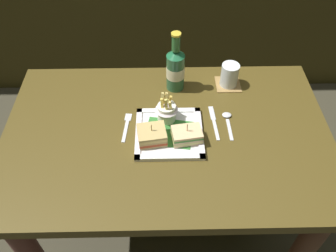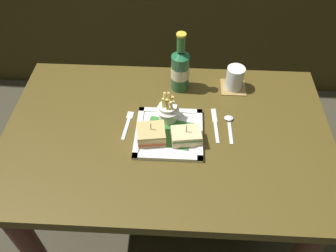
# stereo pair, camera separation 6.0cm
# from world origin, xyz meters

# --- Properties ---
(ground_plane) EXTENTS (6.00, 6.00, 0.00)m
(ground_plane) POSITION_xyz_m (0.00, 0.00, 0.00)
(ground_plane) COLOR #3B3627
(dining_table) EXTENTS (1.19, 0.75, 0.76)m
(dining_table) POSITION_xyz_m (0.00, 0.00, 0.61)
(dining_table) COLOR #4E3E18
(dining_table) RESTS_ON ground_plane
(square_plate) EXTENTS (0.24, 0.24, 0.02)m
(square_plate) POSITION_xyz_m (0.01, -0.01, 0.77)
(square_plate) COLOR white
(square_plate) RESTS_ON dining_table
(sandwich_half_left) EXTENTS (0.11, 0.10, 0.08)m
(sandwich_half_left) POSITION_xyz_m (-0.05, -0.04, 0.80)
(sandwich_half_left) COLOR tan
(sandwich_half_left) RESTS_ON square_plate
(sandwich_half_right) EXTENTS (0.11, 0.09, 0.08)m
(sandwich_half_right) POSITION_xyz_m (0.07, -0.04, 0.80)
(sandwich_half_right) COLOR #DAB58D
(sandwich_half_right) RESTS_ON square_plate
(fries_cup) EXTENTS (0.08, 0.08, 0.12)m
(fries_cup) POSITION_xyz_m (0.00, 0.06, 0.82)
(fries_cup) COLOR silver
(fries_cup) RESTS_ON square_plate
(beer_bottle) EXTENTS (0.07, 0.07, 0.25)m
(beer_bottle) POSITION_xyz_m (0.04, 0.25, 0.86)
(beer_bottle) COLOR #2B5C39
(beer_bottle) RESTS_ON dining_table
(drink_coaster) EXTENTS (0.10, 0.10, 0.00)m
(drink_coaster) POSITION_xyz_m (0.26, 0.26, 0.77)
(drink_coaster) COLOR #9F7A44
(drink_coaster) RESTS_ON dining_table
(water_glass) EXTENTS (0.07, 0.07, 0.09)m
(water_glass) POSITION_xyz_m (0.26, 0.26, 0.81)
(water_glass) COLOR silver
(water_glass) RESTS_ON dining_table
(fork) EXTENTS (0.03, 0.14, 0.00)m
(fork) POSITION_xyz_m (-0.15, 0.04, 0.77)
(fork) COLOR silver
(fork) RESTS_ON dining_table
(knife) EXTENTS (0.03, 0.17, 0.00)m
(knife) POSITION_xyz_m (0.18, 0.05, 0.77)
(knife) COLOR silver
(knife) RESTS_ON dining_table
(spoon) EXTENTS (0.03, 0.14, 0.01)m
(spoon) POSITION_xyz_m (0.23, 0.06, 0.77)
(spoon) COLOR silver
(spoon) RESTS_ON dining_table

